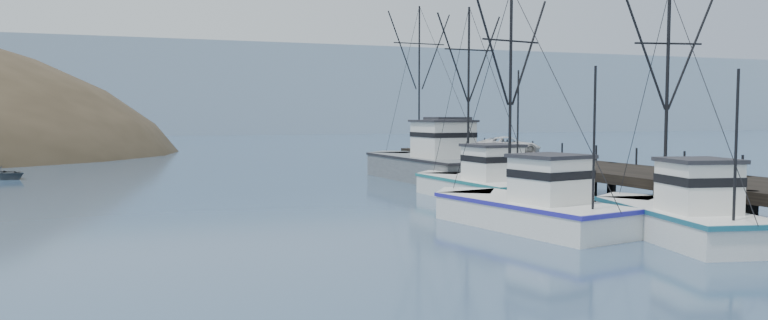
# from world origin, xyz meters

# --- Properties ---
(ground) EXTENTS (400.00, 400.00, 0.00)m
(ground) POSITION_xyz_m (0.00, 0.00, 0.00)
(ground) COLOR #2F4969
(ground) RESTS_ON ground
(pier) EXTENTS (6.00, 44.00, 2.00)m
(pier) POSITION_xyz_m (14.00, 16.00, 1.69)
(pier) COLOR black
(pier) RESTS_ON ground
(distant_ridge) EXTENTS (360.00, 40.00, 26.00)m
(distant_ridge) POSITION_xyz_m (10.00, 170.00, 0.00)
(distant_ridge) COLOR #9EB2C6
(distant_ridge) RESTS_ON ground
(distant_ridge_far) EXTENTS (180.00, 25.00, 18.00)m
(distant_ridge_far) POSITION_xyz_m (-40.00, 185.00, 0.00)
(distant_ridge_far) COLOR silver
(distant_ridge_far) RESTS_ON ground
(trawler_near) EXTENTS (5.00, 10.23, 10.46)m
(trawler_near) POSITION_xyz_m (9.26, 2.62, 0.82)
(trawler_near) COLOR white
(trawler_near) RESTS_ON ground
(trawler_mid) EXTENTS (5.54, 11.11, 10.97)m
(trawler_mid) POSITION_xyz_m (4.89, 7.02, 0.82)
(trawler_mid) COLOR white
(trawler_mid) RESTS_ON ground
(trawler_far) EXTENTS (4.45, 11.58, 11.77)m
(trawler_far) POSITION_xyz_m (7.72, 16.96, 0.82)
(trawler_far) COLOR white
(trawler_far) RESTS_ON ground
(work_vessel) EXTENTS (5.81, 16.59, 13.71)m
(work_vessel) POSITION_xyz_m (9.58, 28.53, 1.23)
(work_vessel) COLOR slate
(work_vessel) RESTS_ON ground
(pier_shed) EXTENTS (3.00, 3.20, 2.80)m
(pier_shed) POSITION_xyz_m (13.01, 32.54, 3.42)
(pier_shed) COLOR silver
(pier_shed) RESTS_ON pier
(pickup_truck) EXTENTS (5.20, 3.35, 1.33)m
(pickup_truck) POSITION_xyz_m (15.28, 26.40, 2.67)
(pickup_truck) COLOR silver
(pickup_truck) RESTS_ON pier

